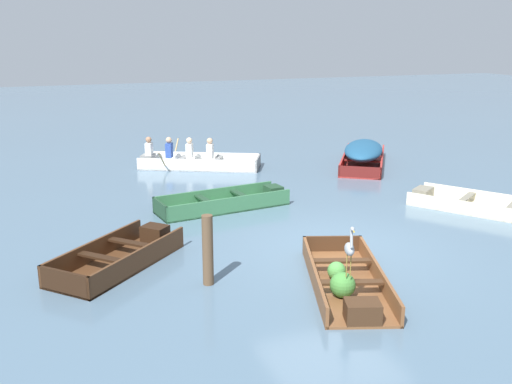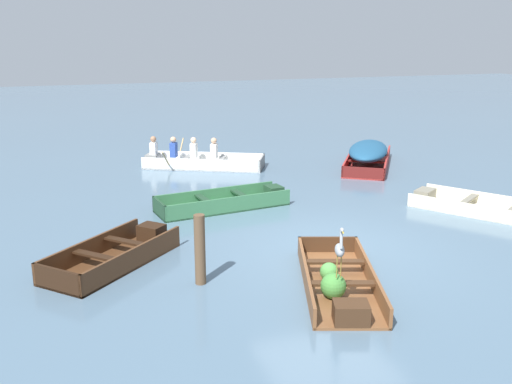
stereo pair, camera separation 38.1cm
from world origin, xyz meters
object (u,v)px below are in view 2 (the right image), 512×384
object	(u,v)px
skiff_cream_near_moored	(484,208)
skiff_red_outer_moored	(368,153)
dinghy_wooden_brown_foreground	(338,283)
heron_on_dinghy	(340,249)
mooring_post	(200,250)
skiff_dark_varnish_far_moored	(118,254)
skiff_green_mid_moored	(228,202)
rowboat_white_with_crew	(196,160)

from	to	relation	value
skiff_cream_near_moored	skiff_red_outer_moored	bearing A→B (deg)	90.63
dinghy_wooden_brown_foreground	heron_on_dinghy	world-z (taller)	heron_on_dinghy
mooring_post	skiff_cream_near_moored	bearing A→B (deg)	12.89
skiff_cream_near_moored	skiff_dark_varnish_far_moored	bearing A→B (deg)	-178.47
skiff_green_mid_moored	heron_on_dinghy	world-z (taller)	heron_on_dinghy
skiff_cream_near_moored	skiff_green_mid_moored	distance (m)	5.89
dinghy_wooden_brown_foreground	skiff_green_mid_moored	distance (m)	4.93
skiff_dark_varnish_far_moored	skiff_cream_near_moored	bearing A→B (deg)	1.53
rowboat_white_with_crew	skiff_dark_varnish_far_moored	bearing A→B (deg)	-114.09
skiff_green_mid_moored	skiff_red_outer_moored	bearing A→B (deg)	27.54
skiff_green_mid_moored	skiff_red_outer_moored	distance (m)	6.05
skiff_dark_varnish_far_moored	rowboat_white_with_crew	distance (m)	7.63
skiff_cream_near_moored	mooring_post	xyz separation A→B (m)	(-7.06, -1.62, 0.49)
skiff_green_mid_moored	heron_on_dinghy	bearing A→B (deg)	-88.84
skiff_dark_varnish_far_moored	heron_on_dinghy	distance (m)	4.14
skiff_red_outer_moored	skiff_cream_near_moored	bearing A→B (deg)	-89.37
skiff_cream_near_moored	skiff_dark_varnish_far_moored	world-z (taller)	skiff_dark_varnish_far_moored
skiff_dark_varnish_far_moored	mooring_post	xyz separation A→B (m)	(1.17, -1.40, 0.45)
skiff_red_outer_moored	mooring_post	distance (m)	9.70
skiff_cream_near_moored	rowboat_white_with_crew	xyz separation A→B (m)	(-5.12, 6.74, 0.13)
skiff_cream_near_moored	heron_on_dinghy	distance (m)	6.18
dinghy_wooden_brown_foreground	heron_on_dinghy	xyz separation A→B (m)	(-0.22, -0.44, 0.76)
dinghy_wooden_brown_foreground	skiff_red_outer_moored	size ratio (longest dim) A/B	0.85
skiff_green_mid_moored	heron_on_dinghy	distance (m)	5.41
dinghy_wooden_brown_foreground	mooring_post	world-z (taller)	mooring_post
heron_on_dinghy	dinghy_wooden_brown_foreground	bearing A→B (deg)	62.95
rowboat_white_with_crew	mooring_post	distance (m)	8.59
dinghy_wooden_brown_foreground	heron_on_dinghy	bearing A→B (deg)	-117.05
dinghy_wooden_brown_foreground	skiff_green_mid_moored	size ratio (longest dim) A/B	0.97
skiff_green_mid_moored	mooring_post	bearing A→B (deg)	-112.75
skiff_red_outer_moored	skiff_dark_varnish_far_moored	bearing A→B (deg)	-146.96
skiff_dark_varnish_far_moored	skiff_red_outer_moored	distance (m)	9.76
dinghy_wooden_brown_foreground	skiff_red_outer_moored	world-z (taller)	skiff_red_outer_moored
mooring_post	skiff_dark_varnish_far_moored	bearing A→B (deg)	130.01
skiff_green_mid_moored	skiff_red_outer_moored	size ratio (longest dim) A/B	0.88
skiff_cream_near_moored	mooring_post	size ratio (longest dim) A/B	3.02
skiff_cream_near_moored	skiff_red_outer_moored	xyz separation A→B (m)	(-0.06, 5.10, 0.31)
skiff_cream_near_moored	skiff_dark_varnish_far_moored	distance (m)	8.24
skiff_cream_near_moored	rowboat_white_with_crew	distance (m)	8.47
dinghy_wooden_brown_foreground	skiff_dark_varnish_far_moored	xyz separation A→B (m)	(-3.15, 2.40, 0.01)
dinghy_wooden_brown_foreground	skiff_dark_varnish_far_moored	size ratio (longest dim) A/B	1.18
skiff_dark_varnish_far_moored	rowboat_white_with_crew	xyz separation A→B (m)	(3.11, 6.96, 0.08)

